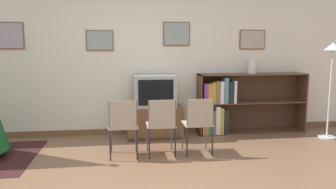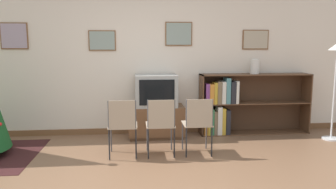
% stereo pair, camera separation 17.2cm
% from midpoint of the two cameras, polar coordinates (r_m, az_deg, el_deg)
% --- Properties ---
extents(ground_plane, '(24.00, 24.00, 0.00)m').
position_cam_midpoint_polar(ground_plane, '(3.79, -2.48, -15.52)').
color(ground_plane, brown).
extents(wall_back, '(9.11, 0.11, 2.70)m').
position_cam_midpoint_polar(wall_back, '(5.74, -3.91, 6.57)').
color(wall_back, silver).
rests_on(wall_back, ground_plane).
extents(tv_console, '(0.93, 0.51, 0.54)m').
position_cam_midpoint_polar(tv_console, '(5.58, -1.19, -4.70)').
color(tv_console, '#4C311E').
rests_on(tv_console, ground_plane).
extents(television, '(0.69, 0.49, 0.53)m').
position_cam_midpoint_polar(television, '(5.48, -1.21, 0.70)').
color(television, '#9E9E99').
rests_on(television, tv_console).
extents(folding_chair_left, '(0.40, 0.40, 0.82)m').
position_cam_midpoint_polar(folding_chair_left, '(4.55, -6.85, -5.18)').
color(folding_chair_left, tan).
rests_on(folding_chair_left, ground_plane).
extents(folding_chair_center, '(0.40, 0.40, 0.82)m').
position_cam_midpoint_polar(folding_chair_center, '(4.57, -0.19, -5.06)').
color(folding_chair_center, tan).
rests_on(folding_chair_center, ground_plane).
extents(folding_chair_right, '(0.40, 0.40, 0.82)m').
position_cam_midpoint_polar(folding_chair_right, '(4.65, 6.32, -4.87)').
color(folding_chair_right, tan).
rests_on(folding_chair_right, ground_plane).
extents(bookshelf, '(1.93, 0.36, 1.06)m').
position_cam_midpoint_polar(bookshelf, '(5.88, 12.28, -1.85)').
color(bookshelf, brown).
rests_on(bookshelf, ground_plane).
extents(vase, '(0.15, 0.15, 0.26)m').
position_cam_midpoint_polar(vase, '(5.95, 15.69, 4.77)').
color(vase, silver).
rests_on(vase, bookshelf).
extents(standing_lamp, '(0.28, 0.28, 1.59)m').
position_cam_midpoint_polar(standing_lamp, '(5.98, 27.99, 4.43)').
color(standing_lamp, silver).
rests_on(standing_lamp, ground_plane).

